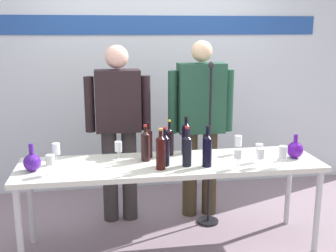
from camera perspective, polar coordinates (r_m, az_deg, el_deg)
name	(u,v)px	position (r m, az deg, el deg)	size (l,w,h in m)	color
ground_plane	(171,247)	(3.66, 0.39, -16.10)	(10.00, 10.00, 0.00)	gray
back_wall	(149,55)	(4.69, -2.64, 9.59)	(5.38, 0.11, 3.00)	silver
display_table	(171,169)	(3.38, 0.40, -5.91)	(2.41, 0.64, 0.74)	silver
decanter_blue_left	(32,162)	(3.30, -17.96, -4.65)	(0.13, 0.13, 0.21)	#471A92
decanter_blue_right	(295,150)	(3.61, 16.85, -3.08)	(0.14, 0.14, 0.20)	#511094
presenter_left	(118,123)	(3.86, -6.74, 0.37)	(0.59, 0.22, 1.65)	#332E2E
presenter_right	(201,118)	(3.96, 4.45, 1.07)	(0.62, 0.22, 1.68)	#3B301E
wine_bottle_0	(145,145)	(3.37, -3.08, -2.60)	(0.07, 0.07, 0.30)	black
wine_bottle_1	(165,149)	(3.25, -0.45, -3.17)	(0.07, 0.07, 0.31)	black
wine_bottle_2	(207,150)	(3.24, 5.34, -3.21)	(0.07, 0.07, 0.32)	black
wine_bottle_3	(161,151)	(3.16, -1.01, -3.45)	(0.07, 0.07, 0.32)	black
wine_bottle_4	(186,137)	(3.57, 2.45, -1.52)	(0.07, 0.07, 0.32)	black
wine_bottle_5	(187,149)	(3.24, 2.59, -3.21)	(0.07, 0.07, 0.31)	black
wine_bottle_6	(148,142)	(3.46, -2.71, -2.20)	(0.07, 0.07, 0.30)	black
wine_bottle_7	(169,141)	(3.53, 0.17, -2.02)	(0.07, 0.07, 0.30)	black
wine_glass_left_0	(50,160)	(3.16, -15.70, -4.51)	(0.06, 0.06, 0.15)	white
wine_glass_left_1	(118,147)	(3.45, -6.75, -2.84)	(0.06, 0.06, 0.15)	white
wine_glass_left_2	(56,149)	(3.40, -14.94, -3.09)	(0.06, 0.06, 0.17)	white
wine_glass_right_0	(238,155)	(3.23, 9.48, -3.84)	(0.06, 0.06, 0.15)	white
wine_glass_right_1	(283,152)	(3.33, 15.32, -3.44)	(0.07, 0.07, 0.17)	white
wine_glass_right_2	(238,141)	(3.61, 9.50, -2.04)	(0.06, 0.06, 0.16)	white
wine_glass_right_3	(259,149)	(3.43, 12.27, -3.11)	(0.06, 0.06, 0.15)	white
wine_glass_right_4	(261,154)	(3.30, 12.45, -3.74)	(0.06, 0.06, 0.15)	white
microphone_stand	(209,172)	(3.89, 5.58, -6.19)	(0.20, 0.20, 1.51)	black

